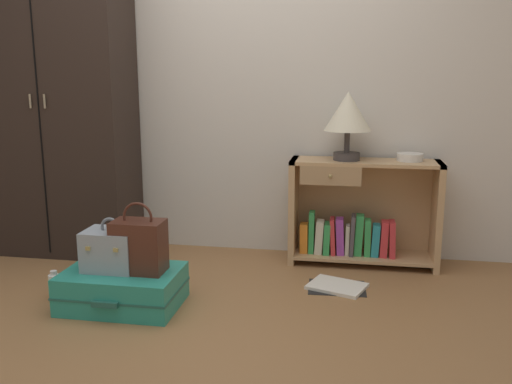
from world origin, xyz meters
The scene contains 11 objects.
ground_plane centered at (0.00, 0.00, 0.00)m, with size 9.00×9.00×0.00m, color olive.
back_wall centered at (0.00, 1.50, 1.30)m, with size 6.40×0.10×2.60m, color beige.
wardrobe centered at (-1.18, 1.20, 1.07)m, with size 1.00×0.47×2.14m.
bookshelf centered at (0.88, 1.28, 0.32)m, with size 0.96×0.32×0.69m.
table_lamp centered at (0.78, 1.26, 0.99)m, with size 0.30×0.30×0.44m.
bowl centered at (1.18, 1.30, 0.72)m, with size 0.17×0.17×0.05m, color silver.
suitcase_large centered at (-0.38, 0.34, 0.10)m, with size 0.63×0.45×0.20m.
train_case centered at (-0.44, 0.35, 0.31)m, with size 0.28×0.22×0.29m.
handbag centered at (-0.28, 0.34, 0.35)m, with size 0.27×0.17×0.38m.
bottle centered at (-0.80, 0.36, 0.08)m, with size 0.06×0.06×0.17m.
open_book_on_floor centered at (0.76, 0.80, 0.01)m, with size 0.38×0.33×0.02m.
Camera 1 is at (0.82, -2.31, 1.23)m, focal length 38.77 mm.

